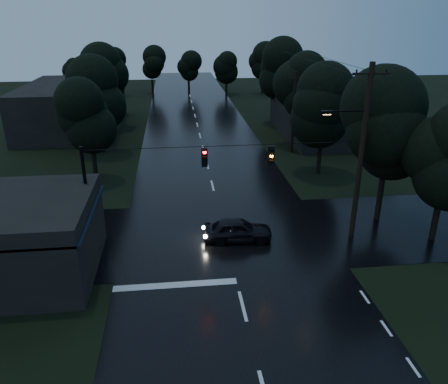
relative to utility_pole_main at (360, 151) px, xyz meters
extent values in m
cube|color=black|center=(-7.41, 19.00, -5.26)|extent=(12.00, 120.00, 0.02)
cube|color=black|center=(-7.41, 1.00, -5.26)|extent=(60.00, 9.00, 0.02)
cube|color=black|center=(-17.41, -2.00, -2.06)|extent=(6.00, 7.00, 0.12)
cube|color=black|center=(-14.41, -2.00, -2.06)|extent=(0.30, 7.00, 0.15)
cylinder|color=black|center=(-14.61, -5.00, -3.76)|extent=(0.10, 0.10, 3.00)
cylinder|color=black|center=(-14.61, 1.00, -3.76)|extent=(0.10, 0.10, 3.00)
cube|color=#F0DA60|center=(-14.46, -3.50, -2.76)|extent=(0.06, 1.60, 0.50)
cube|color=#F0DA60|center=(-14.46, -0.80, -2.76)|extent=(0.06, 1.20, 0.50)
cube|color=black|center=(6.59, 23.00, -3.06)|extent=(10.00, 14.00, 4.40)
cube|color=black|center=(-21.41, 29.00, -2.76)|extent=(10.00, 16.00, 5.00)
cylinder|color=black|center=(0.09, 0.00, -0.26)|extent=(0.30, 0.30, 10.00)
cube|color=black|center=(0.09, 0.00, 4.14)|extent=(2.00, 0.12, 0.12)
cylinder|color=black|center=(-1.01, 0.00, 2.24)|extent=(2.20, 0.10, 0.10)
cube|color=black|center=(-2.11, 0.00, 2.19)|extent=(0.60, 0.25, 0.18)
cube|color=#FFB266|center=(-2.11, 0.00, 2.09)|extent=(0.45, 0.18, 0.03)
cylinder|color=black|center=(0.89, 17.00, -1.51)|extent=(0.30, 0.30, 7.50)
cube|color=black|center=(0.89, 17.00, 1.64)|extent=(2.00, 0.12, 0.12)
cylinder|color=black|center=(-14.91, 0.00, -2.26)|extent=(0.18, 0.18, 6.00)
cylinder|color=black|center=(-7.41, 0.00, 0.54)|extent=(15.00, 0.03, 0.03)
cube|color=black|center=(-8.61, 0.00, -0.06)|extent=(0.32, 0.25, 1.00)
sphere|color=#FF0C07|center=(-8.61, -0.15, -0.06)|extent=(0.18, 0.18, 0.18)
cube|color=black|center=(-5.01, 0.00, -0.06)|extent=(0.32, 0.25, 1.00)
sphere|color=orange|center=(-5.01, -0.15, -0.06)|extent=(0.18, 0.18, 0.18)
cylinder|color=black|center=(2.59, 2.00, -3.86)|extent=(0.36, 0.36, 2.80)
sphere|color=black|center=(2.59, 2.00, -0.46)|extent=(4.48, 4.48, 4.48)
sphere|color=black|center=(2.59, 2.00, 0.74)|extent=(4.48, 4.48, 4.48)
sphere|color=black|center=(2.59, 2.00, 1.94)|extent=(4.48, 4.48, 4.48)
cylinder|color=black|center=(4.59, -1.00, -4.03)|extent=(0.36, 0.36, 2.45)
sphere|color=black|center=(4.59, -1.00, -1.06)|extent=(3.92, 3.92, 3.92)
cylinder|color=black|center=(-16.41, 11.00, -4.03)|extent=(0.36, 0.36, 2.45)
sphere|color=black|center=(-16.41, 11.00, -1.06)|extent=(3.92, 3.92, 3.92)
sphere|color=black|center=(-16.41, 11.00, -0.01)|extent=(3.92, 3.92, 3.92)
sphere|color=black|center=(-16.41, 11.00, 1.04)|extent=(3.92, 3.92, 3.92)
cylinder|color=black|center=(-17.01, 19.00, -3.95)|extent=(0.36, 0.36, 2.62)
sphere|color=black|center=(-17.01, 19.00, -0.76)|extent=(4.20, 4.20, 4.20)
sphere|color=black|center=(-17.01, 19.00, 0.37)|extent=(4.20, 4.20, 4.20)
sphere|color=black|center=(-17.01, 19.00, 1.49)|extent=(4.20, 4.20, 4.20)
cylinder|color=black|center=(-17.61, 29.00, -3.86)|extent=(0.36, 0.36, 2.80)
sphere|color=black|center=(-17.61, 29.00, -0.46)|extent=(4.48, 4.48, 4.48)
sphere|color=black|center=(-17.61, 29.00, 0.74)|extent=(4.48, 4.48, 4.48)
sphere|color=black|center=(-17.61, 29.00, 1.94)|extent=(4.48, 4.48, 4.48)
cylinder|color=black|center=(1.59, 11.00, -3.95)|extent=(0.36, 0.36, 2.62)
sphere|color=black|center=(1.59, 11.00, -0.76)|extent=(4.20, 4.20, 4.20)
sphere|color=black|center=(1.59, 11.00, 0.37)|extent=(4.20, 4.20, 4.20)
sphere|color=black|center=(1.59, 11.00, 1.49)|extent=(4.20, 4.20, 4.20)
cylinder|color=black|center=(2.19, 19.00, -3.86)|extent=(0.36, 0.36, 2.80)
sphere|color=black|center=(2.19, 19.00, -0.46)|extent=(4.48, 4.48, 4.48)
sphere|color=black|center=(2.19, 19.00, 0.74)|extent=(4.48, 4.48, 4.48)
sphere|color=black|center=(2.19, 19.00, 1.94)|extent=(4.48, 4.48, 4.48)
cylinder|color=black|center=(2.79, 29.00, -3.77)|extent=(0.36, 0.36, 2.97)
sphere|color=black|center=(2.79, 29.00, -0.16)|extent=(4.76, 4.76, 4.76)
sphere|color=black|center=(2.79, 29.00, 1.12)|extent=(4.76, 4.76, 4.76)
sphere|color=black|center=(2.79, 29.00, 2.39)|extent=(4.76, 4.76, 4.76)
imported|color=black|center=(-6.73, 0.21, -4.59)|extent=(4.04, 1.86, 1.34)
camera|label=1|loc=(-10.13, -22.09, 7.00)|focal=35.00mm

